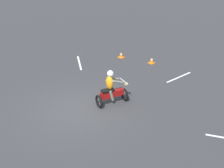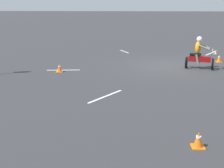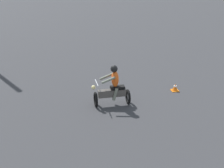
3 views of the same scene
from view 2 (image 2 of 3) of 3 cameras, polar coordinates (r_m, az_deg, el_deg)
The scene contains 9 objects.
ground_plane at distance 17.00m, azimuth 10.50°, elevation 3.27°, with size 120.00×120.00×0.00m, color #333335.
motorcycle_rider_foreground at distance 16.50m, azimuth 15.65°, elevation 5.14°, with size 1.56×0.98×1.66m.
traffic_cone_near_left at distance 15.54m, azimuth -9.58°, elevation 2.88°, with size 0.32×0.32×0.41m.
traffic_cone_far_center at distance 8.10m, azimuth 15.51°, elevation -9.84°, with size 0.32×0.32×0.42m.
traffic_cone_far_left at distance 18.66m, azimuth 19.01°, elevation 4.43°, with size 0.32×0.32×0.43m.
lane_stripe_e at distance 15.95m, azimuth -8.87°, elevation 2.54°, with size 0.10×1.67×0.01m, color silver.
lane_stripe_ne at distance 11.66m, azimuth -1.21°, elevation -2.27°, with size 0.10×1.95×0.01m, color silver.
lane_stripe_sw at distance 21.56m, azimuth 17.71°, elevation 5.44°, with size 0.10×2.07×0.01m, color silver.
lane_stripe_se at distance 21.08m, azimuth 2.29°, elevation 5.96°, with size 0.10×1.23×0.01m, color silver.
Camera 2 is at (2.51, 16.42, 3.64)m, focal length 50.00 mm.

